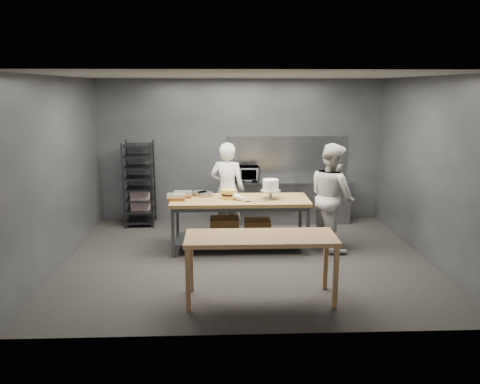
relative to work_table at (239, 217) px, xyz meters
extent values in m
plane|color=black|center=(0.10, -0.50, -0.57)|extent=(6.00, 6.00, 0.00)
cube|color=#4C4F54|center=(0.10, 2.00, 0.93)|extent=(6.00, 0.04, 3.00)
cube|color=brown|center=(0.01, -0.02, 0.32)|extent=(2.40, 0.90, 0.06)
cube|color=#47494C|center=(0.01, -0.02, -0.37)|extent=(2.25, 0.75, 0.03)
cylinder|color=#47494C|center=(-1.13, -0.41, -0.14)|extent=(0.06, 0.06, 0.86)
cylinder|color=#47494C|center=(-1.13, 0.37, -0.14)|extent=(0.06, 0.06, 0.86)
cylinder|color=#47494C|center=(1.15, -0.41, -0.14)|extent=(0.06, 0.06, 0.86)
cylinder|color=#47494C|center=(1.15, 0.37, -0.14)|extent=(0.06, 0.06, 0.86)
cube|color=brown|center=(-0.26, 0.02, -0.18)|extent=(0.50, 0.40, 0.35)
cube|color=brown|center=(0.33, 0.06, -0.21)|extent=(0.45, 0.38, 0.30)
cube|color=#8F613B|center=(0.21, -2.07, 0.30)|extent=(2.00, 0.70, 0.06)
cube|color=#8F613B|center=(-0.74, -2.37, -0.15)|extent=(0.06, 0.06, 0.84)
cube|color=#8F613B|center=(-0.74, -1.77, -0.15)|extent=(0.06, 0.06, 0.84)
cube|color=#8F613B|center=(1.16, -2.37, -0.15)|extent=(0.06, 0.06, 0.84)
cube|color=#8F613B|center=(1.16, -1.77, -0.15)|extent=(0.06, 0.06, 0.84)
cube|color=slate|center=(1.10, 1.68, 0.31)|extent=(2.60, 0.60, 0.04)
cube|color=slate|center=(1.10, 1.68, -0.14)|extent=(2.56, 0.56, 0.86)
cube|color=slate|center=(1.10, 1.98, 0.78)|extent=(2.60, 0.02, 0.90)
cube|color=black|center=(-2.01, 1.60, 0.30)|extent=(0.63, 0.68, 1.75)
cube|color=silver|center=(-2.01, 1.60, -0.03)|extent=(0.39, 0.26, 0.45)
imported|color=white|center=(-0.20, 0.73, 0.34)|extent=(0.76, 0.59, 1.82)
imported|color=beige|center=(1.63, -0.02, 0.37)|extent=(0.97, 1.09, 1.88)
imported|color=black|center=(0.20, 1.68, 0.48)|extent=(0.54, 0.37, 0.30)
cylinder|color=#AFA48C|center=(0.54, -0.06, 0.36)|extent=(0.20, 0.20, 0.02)
cylinder|color=#AFA48C|center=(0.54, -0.06, 0.43)|extent=(0.06, 0.06, 0.12)
cylinder|color=#AFA48C|center=(0.54, -0.06, 0.50)|extent=(0.34, 0.34, 0.02)
cylinder|color=white|center=(0.54, -0.06, 0.60)|extent=(0.27, 0.27, 0.19)
cylinder|color=#F9D34F|center=(-0.18, -0.01, 0.38)|extent=(0.27, 0.27, 0.06)
cylinder|color=black|center=(-0.18, -0.01, 0.43)|extent=(0.27, 0.27, 0.04)
cylinder|color=#F9D34F|center=(-0.18, -0.01, 0.48)|extent=(0.27, 0.27, 0.06)
cylinder|color=gray|center=(-0.71, 0.25, 0.39)|extent=(0.27, 0.27, 0.07)
cylinder|color=gray|center=(-0.61, 0.18, 0.39)|extent=(0.27, 0.27, 0.07)
cone|color=white|center=(0.02, -0.20, 0.41)|extent=(0.34, 0.36, 0.12)
cube|color=slate|center=(0.31, -0.28, 0.35)|extent=(0.28, 0.02, 0.00)
cube|color=black|center=(0.13, -0.28, 0.36)|extent=(0.09, 0.02, 0.02)
cube|color=#92591D|center=(-1.09, -0.10, 0.37)|extent=(0.30, 0.20, 0.05)
cube|color=silver|center=(-1.09, -0.10, 0.43)|extent=(0.31, 0.21, 0.06)
cube|color=#92591D|center=(-1.00, 0.10, 0.37)|extent=(0.30, 0.20, 0.05)
cube|color=silver|center=(-1.00, 0.10, 0.43)|extent=(0.31, 0.21, 0.06)
camera|label=1|loc=(-0.30, -7.96, 2.24)|focal=35.00mm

